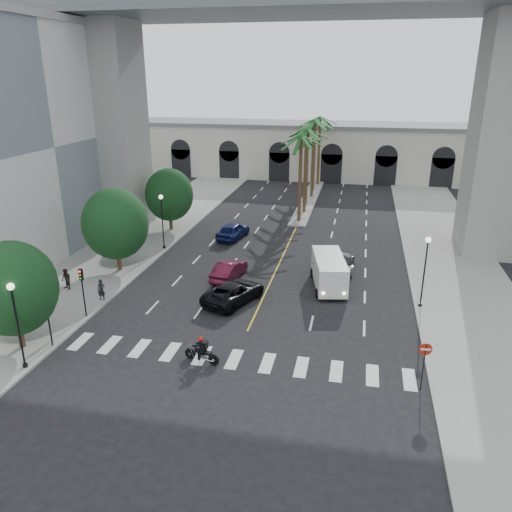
{
  "coord_description": "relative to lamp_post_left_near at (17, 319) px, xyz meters",
  "views": [
    {
      "loc": [
        6.6,
        -26.22,
        15.93
      ],
      "look_at": [
        -0.27,
        6.0,
        3.79
      ],
      "focal_mm": 35.0,
      "sensor_mm": 36.0,
      "label": 1
    }
  ],
  "objects": [
    {
      "name": "car_c",
      "position": [
        9.44,
        11.17,
        -2.46
      ],
      "size": [
        4.43,
        6.01,
        1.52
      ],
      "primitive_type": "imported",
      "rotation": [
        0.0,
        0.0,
        2.75
      ],
      "color": "black",
      "rests_on": "ground"
    },
    {
      "name": "street_tree_far",
      "position": [
        -1.6,
        27.0,
        0.68
      ],
      "size": [
        5.04,
        5.04,
        6.68
      ],
      "color": "#382616",
      "rests_on": "ground"
    },
    {
      "name": "lamp_post_left_far",
      "position": [
        0.0,
        21.0,
        0.0
      ],
      "size": [
        0.4,
        0.4,
        5.35
      ],
      "color": "black",
      "rests_on": "ground"
    },
    {
      "name": "do_not_enter_sign",
      "position": [
        21.9,
        2.67,
        -1.18
      ],
      "size": [
        0.69,
        0.1,
        2.82
      ],
      "rotation": [
        0.0,
        0.0,
        0.09
      ],
      "color": "black",
      "rests_on": "ground"
    },
    {
      "name": "palm_c",
      "position": [
        11.2,
        41.0,
        5.69
      ],
      "size": [
        3.2,
        3.2,
        10.1
      ],
      "color": "#47331E",
      "rests_on": "ground"
    },
    {
      "name": "pier_building",
      "position": [
        11.4,
        60.0,
        1.04
      ],
      "size": [
        71.0,
        10.5,
        8.5
      ],
      "color": "beige",
      "rests_on": "ground"
    },
    {
      "name": "palm_a",
      "position": [
        11.4,
        33.0,
        5.88
      ],
      "size": [
        3.2,
        3.2,
        10.3
      ],
      "color": "#47331E",
      "rests_on": "ground"
    },
    {
      "name": "motorcycle_rider",
      "position": [
        9.69,
        2.84,
        -2.48
      ],
      "size": [
        2.24,
        0.76,
        1.64
      ],
      "rotation": [
        0.0,
        0.0,
        -0.24
      ],
      "color": "black",
      "rests_on": "ground"
    },
    {
      "name": "palm_b",
      "position": [
        11.5,
        37.0,
        6.15
      ],
      "size": [
        3.2,
        3.2,
        10.6
      ],
      "color": "#47331E",
      "rests_on": "ground"
    },
    {
      "name": "sidewalk_right",
      "position": [
        26.4,
        20.0,
        -3.15
      ],
      "size": [
        8.0,
        100.0,
        0.15
      ],
      "primitive_type": "cube",
      "color": "gray",
      "rests_on": "ground"
    },
    {
      "name": "car_b",
      "position": [
        7.95,
        15.33,
        -2.47
      ],
      "size": [
        2.17,
        4.74,
        1.51
      ],
      "primitive_type": "imported",
      "rotation": [
        0.0,
        0.0,
        3.01
      ],
      "color": "#480E20",
      "rests_on": "ground"
    },
    {
      "name": "sidewalk_left",
      "position": [
        -3.6,
        20.0,
        -3.15
      ],
      "size": [
        8.0,
        100.0,
        0.15
      ],
      "primitive_type": "cube",
      "color": "gray",
      "rests_on": "ground"
    },
    {
      "name": "ground",
      "position": [
        11.4,
        5.0,
        -3.22
      ],
      "size": [
        140.0,
        140.0,
        0.0
      ],
      "primitive_type": "plane",
      "color": "black",
      "rests_on": "ground"
    },
    {
      "name": "car_a",
      "position": [
        16.78,
        16.59,
        -2.51
      ],
      "size": [
        2.46,
        4.44,
        1.43
      ],
      "primitive_type": "imported",
      "rotation": [
        0.0,
        0.0,
        2.95
      ],
      "color": "#A9A9AD",
      "rests_on": "ground"
    },
    {
      "name": "street_tree_mid",
      "position": [
        -1.6,
        15.0,
        0.99
      ],
      "size": [
        5.44,
        5.44,
        7.21
      ],
      "color": "#382616",
      "rests_on": "ground"
    },
    {
      "name": "traffic_signal_near",
      "position": [
        0.1,
        2.5,
        -0.71
      ],
      "size": [
        0.25,
        0.18,
        3.65
      ],
      "color": "black",
      "rests_on": "ground"
    },
    {
      "name": "palm_f",
      "position": [
        11.6,
        53.0,
        6.24
      ],
      "size": [
        3.2,
        3.2,
        10.7
      ],
      "color": "#47331E",
      "rests_on": "ground"
    },
    {
      "name": "car_e",
      "position": [
        5.58,
        25.73,
        -2.38
      ],
      "size": [
        2.82,
        5.21,
        1.68
      ],
      "primitive_type": "imported",
      "rotation": [
        0.0,
        0.0,
        2.97
      ],
      "color": "#10184F",
      "rests_on": "ground"
    },
    {
      "name": "bridge",
      "position": [
        14.82,
        27.0,
        15.29
      ],
      "size": [
        75.0,
        13.0,
        26.0
      ],
      "color": "gray",
      "rests_on": "ground"
    },
    {
      "name": "car_d",
      "position": [
        16.27,
        18.73,
        -2.38
      ],
      "size": [
        3.6,
        6.2,
        1.69
      ],
      "primitive_type": "imported",
      "rotation": [
        0.0,
        0.0,
        2.92
      ],
      "color": "slate",
      "rests_on": "ground"
    },
    {
      "name": "cargo_van",
      "position": [
        16.05,
        15.23,
        -1.83
      ],
      "size": [
        3.29,
        6.19,
        2.5
      ],
      "rotation": [
        0.0,
        0.0,
        0.2
      ],
      "color": "silver",
      "rests_on": "ground"
    },
    {
      "name": "median",
      "position": [
        11.4,
        43.0,
        -3.12
      ],
      "size": [
        2.0,
        24.0,
        0.2
      ],
      "primitive_type": "cube",
      "color": "gray",
      "rests_on": "ground"
    },
    {
      "name": "pedestrian_a",
      "position": [
        -0.1,
        9.13,
        -2.27
      ],
      "size": [
        0.63,
        0.45,
        1.6
      ],
      "primitive_type": "imported",
      "rotation": [
        0.0,
        0.0,
        0.12
      ],
      "color": "black",
      "rests_on": "sidewalk_left"
    },
    {
      "name": "street_tree_near",
      "position": [
        -1.6,
        2.0,
        0.8
      ],
      "size": [
        5.2,
        5.2,
        6.89
      ],
      "color": "#382616",
      "rests_on": "ground"
    },
    {
      "name": "palm_e",
      "position": [
        11.3,
        49.0,
        5.97
      ],
      "size": [
        3.2,
        3.2,
        10.4
      ],
      "color": "#47331E",
      "rests_on": "ground"
    },
    {
      "name": "palm_d",
      "position": [
        11.55,
        45.0,
        6.43
      ],
      "size": [
        3.2,
        3.2,
        10.9
      ],
      "color": "#47331E",
      "rests_on": "ground"
    },
    {
      "name": "lamp_post_left_near",
      "position": [
        0.0,
        0.0,
        0.0
      ],
      "size": [
        0.4,
        0.4,
        5.35
      ],
      "color": "black",
      "rests_on": "ground"
    },
    {
      "name": "pedestrian_b",
      "position": [
        -3.7,
        10.34,
        -2.24
      ],
      "size": [
        1.01,
        0.93,
        1.66
      ],
      "primitive_type": "imported",
      "rotation": [
        0.0,
        0.0,
        -0.48
      ],
      "color": "black",
      "rests_on": "sidewalk_left"
    },
    {
      "name": "lamp_post_right",
      "position": [
        22.8,
        13.0,
        0.0
      ],
      "size": [
        0.4,
        0.4,
        5.35
      ],
      "color": "black",
      "rests_on": "ground"
    },
    {
      "name": "traffic_signal_far",
      "position": [
        0.1,
        6.5,
        -0.71
      ],
      "size": [
        0.25,
        0.18,
        3.65
      ],
      "color": "black",
      "rests_on": "ground"
    }
  ]
}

